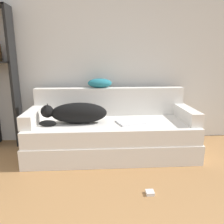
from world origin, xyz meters
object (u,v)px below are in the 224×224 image
object	(u,v)px
laptop	(130,122)
bookshelf	(0,72)
dog	(76,113)
throw_pillow	(100,83)
couch	(112,138)
power_adapter	(150,193)

from	to	relation	value
laptop	bookshelf	world-z (taller)	bookshelf
dog	throw_pillow	bearing A→B (deg)	54.91
couch	dog	size ratio (longest dim) A/B	2.61
throw_pillow	laptop	bearing A→B (deg)	-51.11
dog	laptop	world-z (taller)	dog
bookshelf	power_adapter	xyz separation A→B (m)	(1.83, -1.37, -1.05)
laptop	power_adapter	size ratio (longest dim) A/B	4.93
bookshelf	power_adapter	distance (m)	2.52
bookshelf	throw_pillow	bearing A→B (deg)	-2.46
dog	power_adapter	xyz separation A→B (m)	(0.76, -0.88, -0.57)
laptop	power_adapter	bearing A→B (deg)	-102.25
couch	laptop	world-z (taller)	laptop
laptop	bookshelf	size ratio (longest dim) A/B	0.20
couch	dog	world-z (taller)	dog
dog	couch	bearing A→B (deg)	7.26
laptop	power_adapter	world-z (taller)	laptop
dog	bookshelf	bearing A→B (deg)	155.09
throw_pillow	bookshelf	distance (m)	1.39
bookshelf	couch	bearing A→B (deg)	-16.11
throw_pillow	power_adapter	size ratio (longest dim) A/B	4.45
bookshelf	power_adapter	size ratio (longest dim) A/B	25.25
couch	throw_pillow	bearing A→B (deg)	110.64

